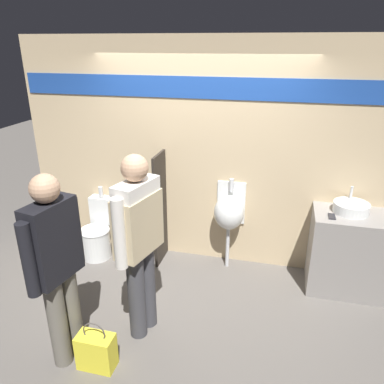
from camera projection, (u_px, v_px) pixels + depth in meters
ground_plane at (188, 279)px, 4.43m from camera, size 16.00×16.00×0.00m
display_wall at (201, 155)px, 4.46m from camera, size 4.47×0.07×2.70m
sink_counter at (349, 253)px, 4.12m from camera, size 0.85×0.56×0.91m
sink_basin at (351, 208)px, 3.99m from camera, size 0.37×0.37×0.25m
cell_phone at (332, 216)px, 3.90m from camera, size 0.07×0.14×0.01m
divider_near_counter at (160, 209)px, 4.59m from camera, size 0.03×0.42×1.41m
urinal_near_counter at (229, 212)px, 4.44m from camera, size 0.36×0.33×1.12m
toilet at (98, 234)px, 4.86m from camera, size 0.39×0.55×0.88m
person_in_vest at (139, 235)px, 3.30m from camera, size 0.33×0.60×1.77m
person_with_lanyard at (57, 264)px, 3.01m from camera, size 0.27×0.59×1.72m
shopping_bag at (96, 351)px, 3.19m from camera, size 0.32×0.17×0.46m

